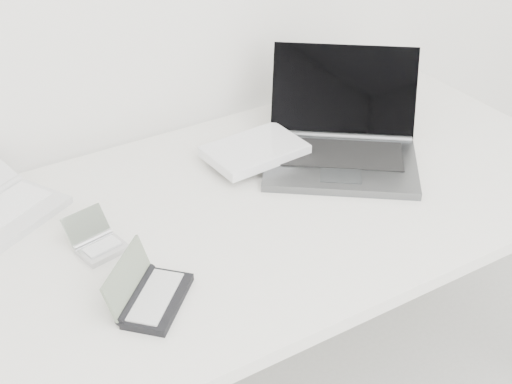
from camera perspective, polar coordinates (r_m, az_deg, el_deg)
desk at (r=1.61m, az=0.17°, el=-2.19°), size 1.60×0.80×0.73m
laptop_large at (r=1.74m, az=5.15°, el=3.80°), size 0.56×0.49×0.23m
pda_silver at (r=1.48m, az=-12.57°, el=-3.96°), size 0.11×0.13×0.06m
palmtop_charcoal at (r=1.33m, az=-8.56°, el=-8.13°), size 0.19×0.19×0.09m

